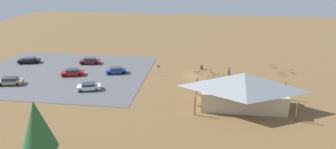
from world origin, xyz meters
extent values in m
plane|color=brown|center=(0.00, 0.00, 0.00)|extent=(160.00, 160.00, 0.00)
cube|color=#56565B|center=(27.41, 2.08, 0.03)|extent=(35.77, 28.49, 0.05)
cube|color=#C6B28E|center=(-8.69, 13.32, 1.56)|extent=(13.22, 6.04, 3.12)
pyramid|color=#93999E|center=(-8.69, 13.32, 4.50)|extent=(15.28, 8.10, 2.75)
cylinder|color=brown|center=(-16.18, 9.43, 1.56)|extent=(0.20, 0.20, 3.12)
cylinder|color=brown|center=(-1.21, 9.43, 1.56)|extent=(0.20, 0.20, 3.12)
cylinder|color=brown|center=(-16.18, 17.22, 1.56)|extent=(0.20, 0.20, 3.12)
cylinder|color=brown|center=(-1.21, 17.22, 1.56)|extent=(0.20, 0.20, 3.12)
cylinder|color=brown|center=(-1.66, -4.50, 0.45)|extent=(0.60, 0.60, 0.90)
cylinder|color=#99999E|center=(7.11, 0.36, 1.10)|extent=(0.08, 0.08, 2.20)
cube|color=#1959B2|center=(7.11, 0.36, 1.90)|extent=(0.56, 0.04, 0.40)
cone|color=#2D6633|center=(15.40, 32.35, 5.51)|extent=(3.89, 3.89, 5.80)
torus|color=black|center=(-18.83, -2.37, 0.37)|extent=(0.68, 0.35, 0.73)
torus|color=black|center=(-17.91, -2.81, 0.37)|extent=(0.68, 0.35, 0.73)
cylinder|color=red|center=(-18.37, -2.59, 0.49)|extent=(0.86, 0.44, 0.04)
cylinder|color=red|center=(-18.54, -2.51, 0.60)|extent=(0.04, 0.04, 0.47)
cube|color=black|center=(-18.54, -2.51, 0.84)|extent=(0.21, 0.16, 0.05)
cylinder|color=red|center=(-18.00, -2.76, 0.61)|extent=(0.04, 0.04, 0.48)
cylinder|color=black|center=(-18.00, -2.76, 0.85)|extent=(0.24, 0.45, 0.03)
torus|color=black|center=(-6.33, 0.30, 0.35)|extent=(0.66, 0.33, 0.71)
torus|color=black|center=(-5.36, -0.13, 0.35)|extent=(0.66, 0.33, 0.71)
cylinder|color=yellow|center=(-5.84, 0.08, 0.47)|extent=(0.90, 0.43, 0.04)
cylinder|color=yellow|center=(-6.02, 0.16, 0.56)|extent=(0.04, 0.04, 0.41)
cube|color=black|center=(-6.02, 0.16, 0.76)|extent=(0.22, 0.15, 0.05)
cylinder|color=yellow|center=(-5.46, -0.09, 0.59)|extent=(0.04, 0.04, 0.46)
cylinder|color=black|center=(-5.46, -0.09, 0.82)|extent=(0.23, 0.45, 0.03)
torus|color=black|center=(-4.28, 1.32, 0.36)|extent=(0.70, 0.19, 0.71)
torus|color=black|center=(-3.27, 1.54, 0.36)|extent=(0.70, 0.19, 0.71)
cylinder|color=#B7B7BC|center=(-3.78, 1.43, 0.47)|extent=(0.94, 0.23, 0.04)
cylinder|color=#B7B7BC|center=(-3.96, 1.39, 0.55)|extent=(0.04, 0.04, 0.39)
cube|color=black|center=(-3.96, 1.39, 0.75)|extent=(0.21, 0.12, 0.05)
cylinder|color=#B7B7BC|center=(-3.37, 1.52, 0.59)|extent=(0.04, 0.04, 0.47)
cylinder|color=black|center=(-3.37, 1.52, 0.82)|extent=(0.13, 0.48, 0.03)
torus|color=black|center=(-4.02, -1.46, 0.35)|extent=(0.27, 0.68, 0.71)
torus|color=black|center=(-3.66, -2.49, 0.35)|extent=(0.27, 0.68, 0.71)
cylinder|color=orange|center=(-3.84, -1.97, 0.47)|extent=(0.37, 0.96, 0.04)
cylinder|color=orange|center=(-3.91, -1.79, 0.54)|extent=(0.04, 0.04, 0.37)
cube|color=black|center=(-3.91, -1.79, 0.72)|extent=(0.14, 0.22, 0.05)
cylinder|color=orange|center=(-3.70, -2.39, 0.60)|extent=(0.04, 0.04, 0.49)
cylinder|color=black|center=(-3.70, -2.39, 0.84)|extent=(0.46, 0.19, 0.03)
torus|color=black|center=(-18.02, -7.00, 0.36)|extent=(0.65, 0.41, 0.73)
torus|color=black|center=(-17.17, -7.51, 0.36)|extent=(0.65, 0.41, 0.73)
cylinder|color=#1E7F38|center=(-17.59, -7.26, 0.48)|extent=(0.80, 0.50, 0.04)
cylinder|color=#1E7F38|center=(-17.75, -7.17, 0.58)|extent=(0.04, 0.04, 0.43)
cube|color=black|center=(-17.75, -7.17, 0.79)|extent=(0.21, 0.17, 0.05)
cylinder|color=#1E7F38|center=(-17.25, -7.46, 0.62)|extent=(0.04, 0.04, 0.50)
cylinder|color=black|center=(-17.25, -7.46, 0.87)|extent=(0.27, 0.43, 0.03)
torus|color=black|center=(-20.66, -5.03, 0.35)|extent=(0.22, 0.70, 0.71)
torus|color=black|center=(-20.90, -4.08, 0.35)|extent=(0.22, 0.70, 0.71)
cylinder|color=silver|center=(-20.78, -4.55, 0.47)|extent=(0.26, 0.88, 0.04)
cylinder|color=silver|center=(-20.74, -4.72, 0.54)|extent=(0.04, 0.04, 0.37)
cube|color=black|center=(-20.74, -4.72, 0.73)|extent=(0.13, 0.21, 0.05)
cylinder|color=silver|center=(-20.88, -4.18, 0.59)|extent=(0.04, 0.04, 0.48)
cylinder|color=black|center=(-20.88, -4.18, 0.83)|extent=(0.47, 0.15, 0.03)
torus|color=black|center=(-1.51, -0.90, 0.37)|extent=(0.73, 0.15, 0.73)
torus|color=black|center=(-0.55, -1.05, 0.37)|extent=(0.73, 0.15, 0.73)
cylinder|color=#2347B7|center=(-1.03, -0.98, 0.49)|extent=(0.89, 0.17, 0.04)
cylinder|color=#2347B7|center=(-1.20, -0.95, 0.58)|extent=(0.04, 0.04, 0.43)
cube|color=black|center=(-1.20, -0.95, 0.80)|extent=(0.21, 0.11, 0.05)
cylinder|color=#2347B7|center=(-0.64, -1.03, 0.61)|extent=(0.04, 0.04, 0.48)
cylinder|color=black|center=(-0.64, -1.03, 0.84)|extent=(0.10, 0.48, 0.03)
cube|color=maroon|center=(24.18, -4.98, 0.59)|extent=(4.73, 2.62, 0.63)
cube|color=#2D3842|center=(24.18, -4.98, 1.18)|extent=(2.76, 2.03, 0.56)
cylinder|color=black|center=(25.52, -3.91, 0.37)|extent=(0.67, 0.34, 0.64)
cylinder|color=black|center=(25.82, -5.46, 0.37)|extent=(0.67, 0.34, 0.64)
cylinder|color=black|center=(22.53, -4.50, 0.37)|extent=(0.67, 0.34, 0.64)
cylinder|color=black|center=(22.84, -6.04, 0.37)|extent=(0.67, 0.34, 0.64)
cube|color=black|center=(38.46, -3.59, 0.58)|extent=(5.08, 3.04, 0.63)
cube|color=#2D3842|center=(38.46, -3.59, 1.14)|extent=(3.01, 2.25, 0.48)
cylinder|color=black|center=(39.80, -2.39, 0.37)|extent=(0.68, 0.39, 0.64)
cylinder|color=black|center=(40.24, -3.89, 0.37)|extent=(0.68, 0.39, 0.64)
cylinder|color=black|center=(36.68, -3.30, 0.37)|extent=(0.68, 0.39, 0.64)
cylinder|color=black|center=(37.11, -4.79, 0.37)|extent=(0.68, 0.39, 0.64)
cube|color=tan|center=(34.62, 9.38, 0.60)|extent=(4.92, 2.85, 0.66)
cube|color=#2D3842|center=(34.62, 9.38, 1.21)|extent=(2.89, 2.16, 0.56)
cylinder|color=black|center=(35.96, 10.52, 0.37)|extent=(0.67, 0.36, 0.64)
cylinder|color=black|center=(36.33, 8.96, 0.37)|extent=(0.67, 0.36, 0.64)
cylinder|color=black|center=(32.90, 9.80, 0.37)|extent=(0.67, 0.36, 0.64)
cylinder|color=black|center=(33.27, 8.23, 0.37)|extent=(0.67, 0.36, 0.64)
cube|color=red|center=(24.89, 2.99, 0.59)|extent=(4.79, 3.06, 0.64)
cube|color=#2D3842|center=(24.89, 2.99, 1.17)|extent=(2.86, 2.26, 0.53)
cylinder|color=black|center=(26.09, 4.20, 0.37)|extent=(0.68, 0.41, 0.64)
cylinder|color=black|center=(26.57, 2.71, 0.37)|extent=(0.68, 0.41, 0.64)
cylinder|color=black|center=(23.21, 3.27, 0.37)|extent=(0.68, 0.41, 0.64)
cylinder|color=black|center=(23.69, 1.78, 0.37)|extent=(0.68, 0.41, 0.64)
cube|color=#1E42B2|center=(16.19, 0.60, 0.58)|extent=(4.59, 2.90, 0.62)
cube|color=#2D3842|center=(16.19, 0.60, 1.12)|extent=(2.73, 2.15, 0.46)
cylinder|color=black|center=(17.35, 1.75, 0.37)|extent=(0.68, 0.40, 0.64)
cylinder|color=black|center=(17.79, 0.31, 0.37)|extent=(0.68, 0.40, 0.64)
cylinder|color=black|center=(14.58, 0.89, 0.37)|extent=(0.68, 0.40, 0.64)
cylinder|color=black|center=(15.02, -0.54, 0.37)|extent=(0.68, 0.40, 0.64)
cube|color=white|center=(18.63, 9.96, 0.59)|extent=(4.57, 3.04, 0.63)
cube|color=#2D3842|center=(18.63, 9.96, 1.14)|extent=(2.74, 2.28, 0.48)
cylinder|color=black|center=(19.75, 11.18, 0.37)|extent=(0.68, 0.40, 0.64)
cylinder|color=black|center=(20.24, 9.59, 0.37)|extent=(0.68, 0.40, 0.64)
cylinder|color=black|center=(17.02, 10.33, 0.37)|extent=(0.68, 0.40, 0.64)
cylinder|color=black|center=(17.51, 8.74, 0.37)|extent=(0.68, 0.40, 0.64)
cube|color=#2D3347|center=(-7.44, -1.60, 0.45)|extent=(0.39, 0.40, 0.91)
cylinder|color=blue|center=(-7.44, -1.60, 1.23)|extent=(0.36, 0.36, 0.64)
sphere|color=tan|center=(-7.44, -1.60, 1.67)|extent=(0.24, 0.24, 0.24)
camera|label=1|loc=(-2.57, 59.40, 22.11)|focal=32.52mm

